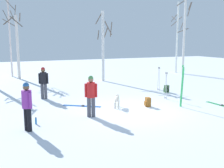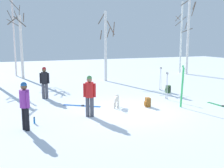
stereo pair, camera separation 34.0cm
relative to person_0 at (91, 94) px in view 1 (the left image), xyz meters
The scene contains 18 objects.
ground_plane 2.33m from the person_0, ahead, with size 60.00×60.00×0.00m, color white.
person_0 is the anchor object (origin of this frame).
person_1 2.66m from the person_0, 164.36° to the right, with size 0.34×0.48×1.72m.
person_2 4.32m from the person_0, 106.76° to the left, with size 0.49×0.34×1.72m.
dog 1.98m from the person_0, 31.27° to the left, with size 0.48×0.82×0.57m.
ski_pair_planted_0 4.42m from the person_0, ahead, with size 0.03×0.23×1.99m.
ski_pair_lying_0 6.48m from the person_0, ahead, with size 0.29×1.72×0.05m.
ski_pair_lying_1 2.08m from the person_0, 85.28° to the left, with size 1.64×1.20×0.05m.
ski_poles_0 4.97m from the person_0, 17.84° to the left, with size 0.07×0.21×1.45m.
ski_poles_1 6.83m from the person_0, 33.09° to the left, with size 0.07×0.23×1.47m.
backpack_0 6.58m from the person_0, 27.33° to the left, with size 0.31×0.33×0.44m.
backpack_1 3.15m from the person_0, ahead, with size 0.31×0.28×0.44m.
water_bottle_0 2.38m from the person_0, behind, with size 0.07×0.07×0.26m.
birch_tree_1 14.50m from the person_0, 99.46° to the left, with size 1.11×1.16×6.56m.
birch_tree_2 12.66m from the person_0, 98.80° to the left, with size 1.40×1.47×5.19m.
birch_tree_3 9.69m from the person_0, 65.42° to the left, with size 1.35×1.35×5.27m.
birch_tree_4 15.69m from the person_0, 38.12° to the left, with size 1.30×1.23×6.73m.
birch_tree_5 16.45m from the person_0, 41.09° to the left, with size 1.23×1.23×6.62m.
Camera 1 is at (-5.46, -10.02, 3.14)m, focal length 41.97 mm.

